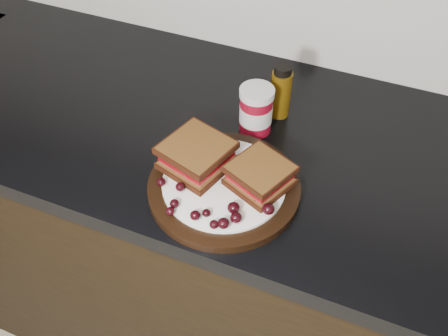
% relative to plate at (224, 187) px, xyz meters
% --- Properties ---
extents(base_cabinets, '(3.96, 0.58, 0.86)m').
position_rel_plate_xyz_m(base_cabinets, '(0.00, 0.15, -0.48)').
color(base_cabinets, black).
rests_on(base_cabinets, ground_plane).
extents(countertop, '(3.98, 0.60, 0.04)m').
position_rel_plate_xyz_m(countertop, '(0.00, 0.15, -0.03)').
color(countertop, black).
rests_on(countertop, base_cabinets).
extents(plate, '(0.28, 0.28, 0.02)m').
position_rel_plate_xyz_m(plate, '(0.00, 0.00, 0.00)').
color(plate, black).
rests_on(plate, countertop).
extents(sandwich_left, '(0.14, 0.14, 0.05)m').
position_rel_plate_xyz_m(sandwich_left, '(-0.06, 0.02, 0.04)').
color(sandwich_left, brown).
rests_on(sandwich_left, plate).
extents(sandwich_right, '(0.13, 0.13, 0.04)m').
position_rel_plate_xyz_m(sandwich_right, '(0.06, 0.02, 0.04)').
color(sandwich_right, brown).
rests_on(sandwich_right, plate).
extents(grape_0, '(0.02, 0.02, 0.02)m').
position_rel_plate_xyz_m(grape_0, '(-0.10, -0.05, 0.02)').
color(grape_0, black).
rests_on(grape_0, plate).
extents(grape_1, '(0.02, 0.02, 0.02)m').
position_rel_plate_xyz_m(grape_1, '(-0.06, -0.05, 0.02)').
color(grape_1, black).
rests_on(grape_1, plate).
extents(grape_2, '(0.02, 0.02, 0.02)m').
position_rel_plate_xyz_m(grape_2, '(-0.06, -0.09, 0.02)').
color(grape_2, black).
rests_on(grape_2, plate).
extents(grape_3, '(0.02, 0.02, 0.01)m').
position_rel_plate_xyz_m(grape_3, '(-0.06, -0.10, 0.02)').
color(grape_3, black).
rests_on(grape_3, plate).
extents(grape_4, '(0.02, 0.02, 0.02)m').
position_rel_plate_xyz_m(grape_4, '(-0.01, -0.10, 0.02)').
color(grape_4, black).
rests_on(grape_4, plate).
extents(grape_5, '(0.02, 0.02, 0.01)m').
position_rel_plate_xyz_m(grape_5, '(0.00, -0.08, 0.02)').
color(grape_5, black).
rests_on(grape_5, plate).
extents(grape_6, '(0.02, 0.02, 0.01)m').
position_rel_plate_xyz_m(grape_6, '(0.02, -0.10, 0.02)').
color(grape_6, black).
rests_on(grape_6, plate).
extents(grape_7, '(0.02, 0.02, 0.02)m').
position_rel_plate_xyz_m(grape_7, '(0.04, -0.09, 0.02)').
color(grape_7, black).
rests_on(grape_7, plate).
extents(grape_8, '(0.02, 0.02, 0.02)m').
position_rel_plate_xyz_m(grape_8, '(0.05, -0.08, 0.02)').
color(grape_8, black).
rests_on(grape_8, plate).
extents(grape_9, '(0.02, 0.02, 0.02)m').
position_rel_plate_xyz_m(grape_9, '(0.04, -0.06, 0.03)').
color(grape_9, black).
rests_on(grape_9, plate).
extents(grape_10, '(0.02, 0.02, 0.02)m').
position_rel_plate_xyz_m(grape_10, '(0.10, -0.04, 0.03)').
color(grape_10, black).
rests_on(grape_10, plate).
extents(grape_11, '(0.02, 0.02, 0.02)m').
position_rel_plate_xyz_m(grape_11, '(0.07, -0.02, 0.02)').
color(grape_11, black).
rests_on(grape_11, plate).
extents(grape_12, '(0.02, 0.02, 0.02)m').
position_rel_plate_xyz_m(grape_12, '(0.09, -0.00, 0.02)').
color(grape_12, black).
rests_on(grape_12, plate).
extents(grape_13, '(0.02, 0.02, 0.02)m').
position_rel_plate_xyz_m(grape_13, '(0.08, 0.03, 0.02)').
color(grape_13, black).
rests_on(grape_13, plate).
extents(grape_14, '(0.02, 0.02, 0.02)m').
position_rel_plate_xyz_m(grape_14, '(0.06, 0.05, 0.02)').
color(grape_14, black).
rests_on(grape_14, plate).
extents(grape_15, '(0.02, 0.02, 0.02)m').
position_rel_plate_xyz_m(grape_15, '(-0.03, 0.05, 0.02)').
color(grape_15, black).
rests_on(grape_15, plate).
extents(grape_16, '(0.02, 0.02, 0.01)m').
position_rel_plate_xyz_m(grape_16, '(-0.07, 0.04, 0.02)').
color(grape_16, black).
rests_on(grape_16, plate).
extents(grape_17, '(0.02, 0.02, 0.02)m').
position_rel_plate_xyz_m(grape_17, '(-0.06, 0.03, 0.02)').
color(grape_17, black).
rests_on(grape_17, plate).
extents(grape_18, '(0.02, 0.02, 0.02)m').
position_rel_plate_xyz_m(grape_18, '(-0.09, 0.00, 0.02)').
color(grape_18, black).
rests_on(grape_18, plate).
extents(grape_19, '(0.02, 0.02, 0.02)m').
position_rel_plate_xyz_m(grape_19, '(-0.09, -0.00, 0.02)').
color(grape_19, black).
rests_on(grape_19, plate).
extents(grape_20, '(0.02, 0.02, 0.02)m').
position_rel_plate_xyz_m(grape_20, '(-0.05, 0.02, 0.02)').
color(grape_20, black).
rests_on(grape_20, plate).
extents(grape_21, '(0.01, 0.01, 0.01)m').
position_rel_plate_xyz_m(grape_21, '(-0.05, 0.01, 0.02)').
color(grape_21, black).
rests_on(grape_21, plate).
extents(grape_22, '(0.02, 0.02, 0.02)m').
position_rel_plate_xyz_m(grape_22, '(-0.06, 0.00, 0.02)').
color(grape_22, black).
rests_on(grape_22, plate).
extents(condiment_jar, '(0.08, 0.08, 0.10)m').
position_rel_plate_xyz_m(condiment_jar, '(-0.01, 0.18, 0.04)').
color(condiment_jar, maroon).
rests_on(condiment_jar, countertop).
extents(oil_bottle, '(0.05, 0.05, 0.12)m').
position_rel_plate_xyz_m(oil_bottle, '(0.02, 0.25, 0.05)').
color(oil_bottle, '#4D3407').
rests_on(oil_bottle, countertop).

